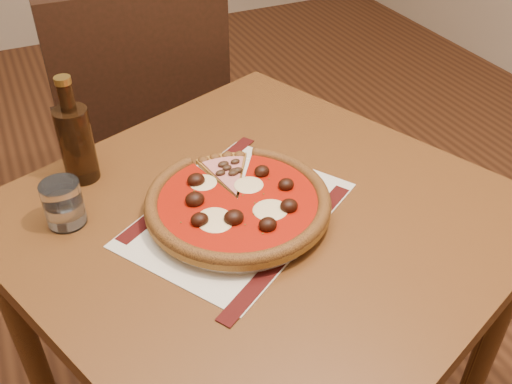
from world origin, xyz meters
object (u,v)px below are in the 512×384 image
Objects in this scene: plate at (238,209)px; water_glass at (63,204)px; chair_far at (141,121)px; table at (261,254)px; bottle at (76,141)px; pizza at (238,201)px.

water_glass is (-0.27, 0.10, 0.03)m from plate.
plate is at bearing 90.42° from chair_far.
chair_far reaches higher than table.
bottle is (-0.23, -0.50, 0.28)m from chair_far.
chair_far is at bearing 89.35° from pizza.
plate is 0.32m from bottle.
water_glass is (-0.28, -0.62, 0.24)m from chair_far.
chair_far is 3.26× the size of plate.
bottle is (-0.26, 0.24, 0.18)m from table.
water_glass is at bearing 159.78° from table.
plate is (-0.01, -0.73, 0.21)m from chair_far.
pizza is at bearing -21.02° from water_glass.
table is 0.75m from chair_far.
pizza is at bearing -45.66° from bottle.
chair_far is 11.93× the size of water_glass.
plate is 1.42× the size of bottle.
chair_far is at bearing 65.42° from bottle.
bottle is at bearing 134.39° from plate.
water_glass is at bearing 158.98° from pizza.
water_glass reaches higher than table.
chair_far is (-0.03, 0.74, -0.10)m from table.
table is 3.22× the size of pizza.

